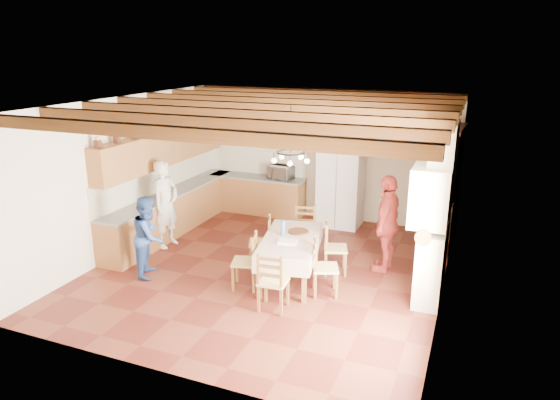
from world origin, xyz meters
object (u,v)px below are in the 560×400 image
object	(u,v)px
chair_left_near	(245,261)
chair_left_far	(260,242)
chair_right_near	(326,267)
chair_right_far	(336,247)
hutch	(443,188)
person_woman_red	(387,224)
microwave	(281,172)
dining_table	(290,242)
chair_end_near	(273,280)
chair_end_far	(304,231)
person_man	(166,204)
person_woman_blue	(149,236)
refrigerator	(341,185)

from	to	relation	value
chair_left_near	chair_left_far	size ratio (longest dim) A/B	1.00
chair_right_near	chair_right_far	bearing A→B (deg)	-16.14
hutch	person_woman_red	distance (m)	1.82
chair_left_near	microwave	xyz separation A→B (m)	(-0.85, 3.74, 0.58)
dining_table	chair_left_far	world-z (taller)	chair_left_far
chair_right_near	chair_end_near	xyz separation A→B (m)	(-0.60, -0.77, 0.00)
chair_left_near	chair_left_far	world-z (taller)	same
dining_table	person_woman_red	size ratio (longest dim) A/B	1.07
chair_end_far	person_man	bearing A→B (deg)	-178.79
chair_end_near	microwave	distance (m)	4.55
chair_right_near	microwave	distance (m)	4.12
chair_left_far	person_woman_blue	xyz separation A→B (m)	(-1.67, -1.03, 0.24)
hutch	chair_end_near	bearing A→B (deg)	-116.70
chair_right_far	person_woman_red	distance (m)	1.01
refrigerator	chair_end_near	size ratio (longest dim) A/B	1.95
hutch	person_man	size ratio (longest dim) A/B	1.37
person_man	chair_right_far	bearing A→B (deg)	-83.45
chair_left_far	chair_right_near	bearing A→B (deg)	45.42
refrigerator	chair_right_far	distance (m)	2.59
person_woman_red	dining_table	bearing A→B (deg)	-48.64
hutch	chair_right_far	bearing A→B (deg)	-124.61
chair_right_far	person_woman_blue	size ratio (longest dim) A/B	0.67
chair_left_far	chair_end_far	size ratio (longest dim) A/B	1.00
chair_end_far	person_man	world-z (taller)	person_man
chair_right_far	person_woman_blue	world-z (taller)	person_woman_blue
hutch	person_woman_blue	world-z (taller)	hutch
person_woman_blue	microwave	world-z (taller)	person_woman_blue
chair_end_far	hutch	bearing A→B (deg)	20.60
person_man	chair_end_near	bearing A→B (deg)	-112.11
chair_end_near	chair_end_far	world-z (taller)	same
refrigerator	chair_end_near	bearing A→B (deg)	-88.34
chair_left_far	person_woman_red	distance (m)	2.31
dining_table	person_woman_blue	size ratio (longest dim) A/B	1.32
chair_right_near	chair_left_far	bearing A→B (deg)	46.16
chair_right_near	microwave	xyz separation A→B (m)	(-2.17, 3.46, 0.58)
chair_left_far	refrigerator	bearing A→B (deg)	142.81
refrigerator	dining_table	distance (m)	3.06
dining_table	chair_left_near	bearing A→B (deg)	-136.52
microwave	person_man	bearing A→B (deg)	-108.11
chair_end_far	person_woman_blue	world-z (taller)	person_woman_blue
chair_left_near	chair_left_far	xyz separation A→B (m)	(-0.10, 0.87, 0.00)
refrigerator	person_man	xyz separation A→B (m)	(-2.91, -2.52, -0.05)
dining_table	chair_right_near	world-z (taller)	chair_right_near
chair_right_far	person_woman_blue	distance (m)	3.29
chair_left_far	chair_left_near	bearing A→B (deg)	-14.98
chair_right_near	chair_end_near	distance (m)	0.98
dining_table	person_man	bearing A→B (deg)	169.57
chair_left_far	chair_end_far	world-z (taller)	same
dining_table	chair_left_far	size ratio (longest dim) A/B	1.98
person_man	person_woman_red	xyz separation A→B (m)	(4.31, 0.49, 0.00)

